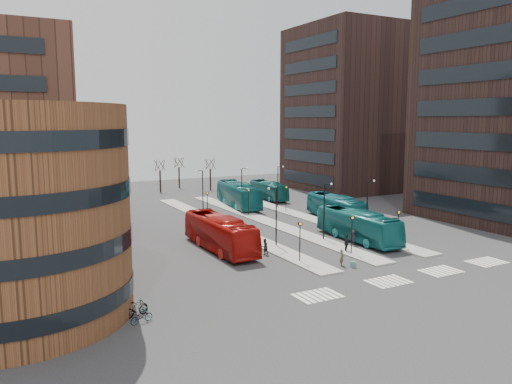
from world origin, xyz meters
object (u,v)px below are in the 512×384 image
bicycle_mid (136,309)px  teal_bus_d (269,190)px  red_bus (220,233)px  teal_bus_b (238,195)px  commuter_a (265,247)px  suitcase (353,264)px  traveller (342,258)px  teal_bus_a (358,226)px  commuter_c (353,237)px  teal_bus_c (336,207)px  commuter_b (347,243)px  bicycle_near (141,317)px  bicycle_far (133,306)px

bicycle_mid → teal_bus_d: bearing=-58.1°
red_bus → bicycle_mid: size_ratio=7.00×
teal_bus_b → commuter_a: (-9.72, -25.68, -1.05)m
suitcase → traveller: bearing=144.9°
suitcase → red_bus: 13.82m
suitcase → bicycle_mid: size_ratio=0.32×
suitcase → teal_bus_a: teal_bus_a is taller
commuter_c → bicycle_mid: bearing=-50.6°
teal_bus_a → traveller: 10.19m
teal_bus_d → suitcase: bearing=-103.7°
teal_bus_c → commuter_c: 13.49m
commuter_b → bicycle_near: (-22.58, -7.57, -0.53)m
teal_bus_d → bicycle_far: bearing=-125.1°
red_bus → commuter_a: red_bus is taller
commuter_a → bicycle_far: commuter_a is taller
teal_bus_d → commuter_a: bearing=-115.2°
teal_bus_b → commuter_b: teal_bus_b is taller
teal_bus_a → teal_bus_b: (-2.02, 25.40, 0.18)m
teal_bus_d → bicycle_near: size_ratio=6.65×
suitcase → traveller: (-0.56, 0.90, 0.47)m
red_bus → commuter_b: bearing=-33.2°
red_bus → teal_bus_a: 15.23m
suitcase → red_bus: bearing=148.1°
teal_bus_a → bicycle_near: (-26.81, -11.01, -1.24)m
teal_bus_a → bicycle_far: bearing=-159.7°
suitcase → commuter_b: bearing=81.1°
commuter_a → commuter_b: (7.52, -3.17, 0.16)m
commuter_a → bicycle_near: (-15.06, -10.73, -0.37)m
teal_bus_a → traveller: (-7.46, -6.88, -0.91)m
red_bus → traveller: (7.38, -10.32, -0.98)m
red_bus → teal_bus_a: (14.84, -3.44, -0.07)m
teal_bus_b → teal_bus_c: (6.95, -14.98, -0.22)m
suitcase → teal_bus_b: 33.57m
teal_bus_b → commuter_a: teal_bus_b is taller
teal_bus_c → teal_bus_d: size_ratio=1.11×
teal_bus_b → teal_bus_d: teal_bus_b is taller
red_bus → commuter_c: red_bus is taller
red_bus → teal_bus_d: (20.55, 26.32, -0.26)m
commuter_c → bicycle_mid: size_ratio=0.91×
traveller → commuter_b: size_ratio=0.79×
commuter_a → red_bus: bearing=-62.1°
bicycle_near → suitcase: bearing=-98.0°
suitcase → teal_bus_c: size_ratio=0.05×
teal_bus_a → teal_bus_b: teal_bus_b is taller
commuter_b → bicycle_mid: bearing=127.4°
teal_bus_c → bicycle_mid: (-31.73, -20.21, -1.09)m
teal_bus_c → bicycle_far: (-31.73, -19.43, -1.14)m
teal_bus_c → commuter_a: teal_bus_c is taller
red_bus → bicycle_mid: red_bus is taller
red_bus → teal_bus_b: (12.82, 21.96, 0.11)m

